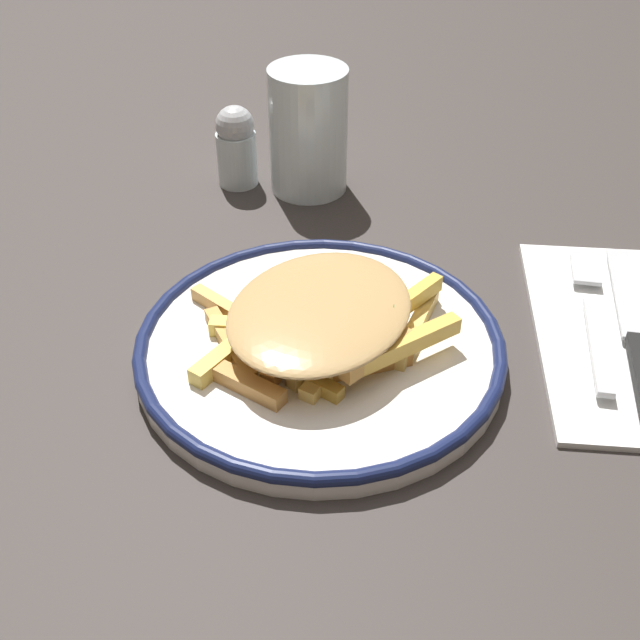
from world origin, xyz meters
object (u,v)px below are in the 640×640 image
Objects in this scene: napkin at (630,334)px; plate at (320,346)px; fork at (593,315)px; fries_heap at (320,322)px; salt_shaker at (236,146)px; water_glass at (308,131)px; knife at (636,341)px.

plate is at bearing -173.24° from napkin.
fries_heap is at bearing -168.77° from fork.
fork reaches higher than napkin.
fork is at bearing 155.29° from napkin.
fries_heap reaches higher than napkin.
salt_shaker is at bearing 108.41° from plate.
fork is (0.21, 0.04, 0.00)m from plate.
plate is 0.23m from napkin.
plate is 3.36× the size of salt_shaker.
plate is 1.14× the size of napkin.
fork is 1.49× the size of water_glass.
plate is 1.34× the size of fries_heap.
salt_shaker reaches higher than knife.
knife is 1.77× the size of water_glass.
fork is 0.04m from knife.
knife is at bearing 2.20° from plate.
fries_heap reaches higher than fork.
knife is 0.41m from salt_shaker.
fries_heap is at bearing -71.64° from salt_shaker.
napkin is 0.34m from water_glass.
fork is at bearing 11.23° from fries_heap.
salt_shaker is at bearing 108.36° from fries_heap.
plate is 2.25× the size of water_glass.
napkin is at bearing 6.76° from plate.
water_glass is (-0.22, 0.22, 0.05)m from fork.
fries_heap is at bearing -86.03° from water_glass.
knife is (0.23, 0.01, 0.00)m from plate.
fries_heap is (0.00, -0.00, 0.02)m from plate.
napkin is 1.33× the size of fork.
water_glass reaches higher than fries_heap.
fork is 0.37m from salt_shaker.
knife is at bearing 2.51° from fries_heap.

